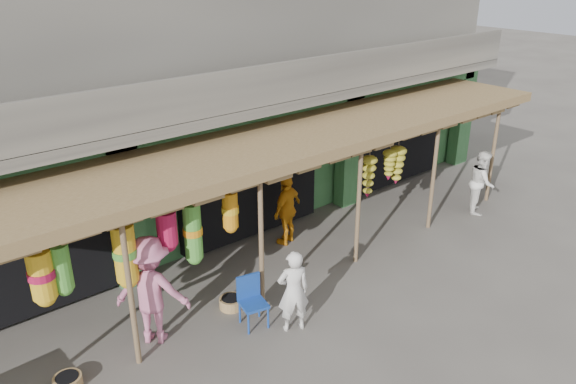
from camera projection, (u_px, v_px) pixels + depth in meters
ground at (315, 273)px, 11.52m from camera, size 80.00×80.00×0.00m
building at (182, 73)px, 13.62m from camera, size 16.40×6.80×7.00m
awning at (283, 146)px, 10.96m from camera, size 14.00×2.70×2.79m
blue_chair at (251, 298)px, 9.78m from camera, size 0.52×0.53×0.92m
basket_left at (68, 382)px, 8.47m from camera, size 0.47×0.47×0.18m
basket_right at (231, 303)px, 10.36m from camera, size 0.58×0.58×0.20m
person_front at (293, 291)px, 9.53m from camera, size 0.66×0.56×1.52m
person_right at (482, 182)px, 13.96m from camera, size 0.99×0.95×1.60m
person_vendor at (287, 209)px, 12.43m from camera, size 1.04×0.68×1.65m
person_shopper at (151, 290)px, 9.19m from camera, size 1.39×1.38×1.92m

